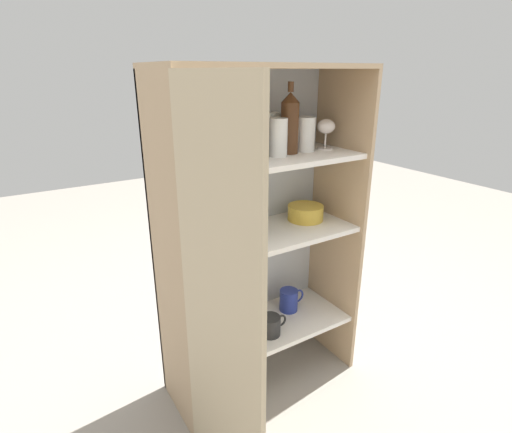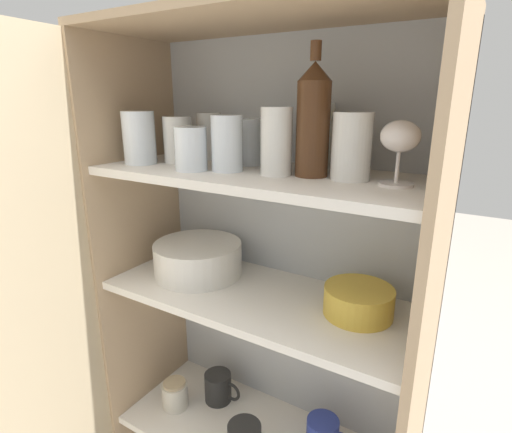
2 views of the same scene
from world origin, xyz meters
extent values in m
cube|color=#B2B7BC|center=(0.00, 0.32, 0.66)|extent=(0.80, 0.02, 1.33)
cube|color=tan|center=(-0.39, 0.16, 0.66)|extent=(0.02, 0.35, 1.33)
cube|color=tan|center=(0.39, 0.16, 0.66)|extent=(0.02, 0.35, 1.33)
cube|color=tan|center=(0.00, 0.16, 1.34)|extent=(0.80, 0.35, 0.02)
cube|color=silver|center=(0.00, 0.16, 0.70)|extent=(0.77, 0.31, 0.02)
cube|color=silver|center=(0.00, 0.16, 1.01)|extent=(0.77, 0.31, 0.02)
cube|color=tan|center=(-0.38, -0.22, 0.66)|extent=(0.05, 0.40, 1.33)
cylinder|color=white|center=(-0.31, 0.10, 1.08)|extent=(0.08, 0.08, 0.13)
cylinder|color=white|center=(-0.07, 0.23, 1.07)|extent=(0.08, 0.08, 0.11)
cylinder|color=white|center=(0.10, 0.26, 1.09)|extent=(0.07, 0.07, 0.15)
cylinder|color=white|center=(0.21, 0.18, 1.08)|extent=(0.08, 0.08, 0.13)
cylinder|color=white|center=(-0.13, 0.09, 1.07)|extent=(0.07, 0.07, 0.10)
cylinder|color=white|center=(-0.21, 0.26, 1.08)|extent=(0.07, 0.07, 0.12)
cylinder|color=white|center=(-0.24, 0.16, 1.07)|extent=(0.07, 0.07, 0.12)
cylinder|color=white|center=(0.06, 0.14, 1.09)|extent=(0.07, 0.07, 0.14)
cylinder|color=white|center=(-0.06, 0.13, 1.08)|extent=(0.07, 0.07, 0.12)
cylinder|color=silver|center=(0.31, 0.16, 1.02)|extent=(0.07, 0.07, 0.01)
cylinder|color=silver|center=(0.31, 0.16, 1.05)|extent=(0.01, 0.01, 0.06)
ellipsoid|color=silver|center=(0.31, 0.16, 1.11)|extent=(0.07, 0.07, 0.06)
cylinder|color=#4C2D19|center=(0.13, 0.17, 1.11)|extent=(0.07, 0.07, 0.19)
cone|color=#4C2D19|center=(0.13, 0.17, 1.23)|extent=(0.07, 0.07, 0.04)
cylinder|color=#4C2D19|center=(0.13, 0.17, 1.27)|extent=(0.02, 0.02, 0.04)
cylinder|color=silver|center=(-0.20, 0.18, 0.71)|extent=(0.24, 0.24, 0.01)
cylinder|color=silver|center=(-0.20, 0.18, 0.72)|extent=(0.24, 0.24, 0.01)
cylinder|color=silver|center=(-0.20, 0.18, 0.73)|extent=(0.24, 0.24, 0.01)
cylinder|color=silver|center=(-0.20, 0.18, 0.74)|extent=(0.24, 0.24, 0.01)
cylinder|color=silver|center=(-0.20, 0.18, 0.75)|extent=(0.24, 0.24, 0.01)
cylinder|color=silver|center=(-0.20, 0.18, 0.76)|extent=(0.24, 0.24, 0.01)
cylinder|color=silver|center=(-0.20, 0.18, 0.77)|extent=(0.24, 0.24, 0.01)
cylinder|color=silver|center=(-0.20, 0.18, 0.78)|extent=(0.24, 0.24, 0.01)
cylinder|color=silver|center=(-0.20, 0.18, 0.79)|extent=(0.24, 0.24, 0.01)
cylinder|color=silver|center=(-0.20, 0.18, 0.79)|extent=(0.24, 0.24, 0.01)
cylinder|color=gold|center=(0.24, 0.19, 0.74)|extent=(0.15, 0.15, 0.07)
torus|color=gold|center=(0.24, 0.19, 0.77)|extent=(0.15, 0.15, 0.01)
cylinder|color=black|center=(-0.18, 0.21, 0.31)|extent=(0.08, 0.08, 0.09)
torus|color=black|center=(-0.12, 0.21, 0.32)|extent=(0.06, 0.01, 0.06)
cylinder|color=beige|center=(-0.27, 0.12, 0.31)|extent=(0.08, 0.08, 0.08)
cylinder|color=tan|center=(-0.27, 0.12, 0.35)|extent=(0.07, 0.07, 0.01)
camera|label=1|loc=(-0.80, -1.08, 1.32)|focal=28.00mm
camera|label=2|loc=(0.47, -0.61, 1.18)|focal=28.00mm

